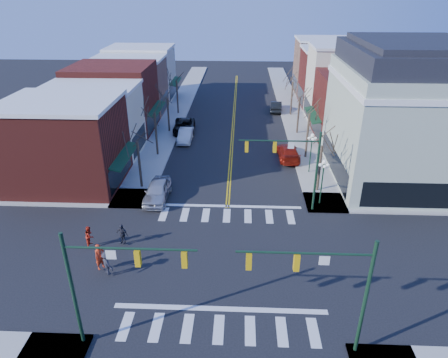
# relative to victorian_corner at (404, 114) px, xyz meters

# --- Properties ---
(ground) EXTENTS (160.00, 160.00, 0.00)m
(ground) POSITION_rel_victorian_corner_xyz_m (-16.50, -14.50, -6.66)
(ground) COLOR black
(ground) RESTS_ON ground
(sidewalk_left) EXTENTS (3.50, 70.00, 0.15)m
(sidewalk_left) POSITION_rel_victorian_corner_xyz_m (-25.25, 5.50, -6.58)
(sidewalk_left) COLOR #9E9B93
(sidewalk_left) RESTS_ON ground
(sidewalk_right) EXTENTS (3.50, 70.00, 0.15)m
(sidewalk_right) POSITION_rel_victorian_corner_xyz_m (-7.75, 5.50, -6.58)
(sidewalk_right) COLOR #9E9B93
(sidewalk_right) RESTS_ON ground
(bldg_left_brick_a) EXTENTS (10.00, 8.50, 8.00)m
(bldg_left_brick_a) POSITION_rel_victorian_corner_xyz_m (-32.00, -2.75, -2.66)
(bldg_left_brick_a) COLOR maroon
(bldg_left_brick_a) RESTS_ON ground
(bldg_left_stucco_a) EXTENTS (10.00, 7.00, 7.50)m
(bldg_left_stucco_a) POSITION_rel_victorian_corner_xyz_m (-32.00, 5.00, -2.91)
(bldg_left_stucco_a) COLOR beige
(bldg_left_stucco_a) RESTS_ON ground
(bldg_left_brick_b) EXTENTS (10.00, 9.00, 8.50)m
(bldg_left_brick_b) POSITION_rel_victorian_corner_xyz_m (-32.00, 13.00, -2.41)
(bldg_left_brick_b) COLOR maroon
(bldg_left_brick_b) RESTS_ON ground
(bldg_left_tan) EXTENTS (10.00, 7.50, 7.80)m
(bldg_left_tan) POSITION_rel_victorian_corner_xyz_m (-32.00, 21.25, -2.76)
(bldg_left_tan) COLOR #996D54
(bldg_left_tan) RESTS_ON ground
(bldg_left_stucco_b) EXTENTS (10.00, 8.00, 8.20)m
(bldg_left_stucco_b) POSITION_rel_victorian_corner_xyz_m (-32.00, 29.00, -2.56)
(bldg_left_stucco_b) COLOR beige
(bldg_left_stucco_b) RESTS_ON ground
(bldg_right_brick_a) EXTENTS (10.00, 8.50, 8.00)m
(bldg_right_brick_a) POSITION_rel_victorian_corner_xyz_m (-1.00, 11.25, -2.66)
(bldg_right_brick_a) COLOR maroon
(bldg_right_brick_a) RESTS_ON ground
(bldg_right_stucco) EXTENTS (10.00, 7.00, 10.00)m
(bldg_right_stucco) POSITION_rel_victorian_corner_xyz_m (-1.00, 19.00, -1.66)
(bldg_right_stucco) COLOR beige
(bldg_right_stucco) RESTS_ON ground
(bldg_right_brick_b) EXTENTS (10.00, 8.00, 8.50)m
(bldg_right_brick_b) POSITION_rel_victorian_corner_xyz_m (-1.00, 26.50, -2.41)
(bldg_right_brick_b) COLOR maroon
(bldg_right_brick_b) RESTS_ON ground
(bldg_right_tan) EXTENTS (10.00, 8.00, 9.00)m
(bldg_right_tan) POSITION_rel_victorian_corner_xyz_m (-1.00, 34.50, -2.16)
(bldg_right_tan) COLOR #996D54
(bldg_right_tan) RESTS_ON ground
(victorian_corner) EXTENTS (12.25, 14.25, 13.30)m
(victorian_corner) POSITION_rel_victorian_corner_xyz_m (0.00, 0.00, 0.00)
(victorian_corner) COLOR #A9B79E
(victorian_corner) RESTS_ON ground
(traffic_mast_near_left) EXTENTS (6.60, 0.28, 7.20)m
(traffic_mast_near_left) POSITION_rel_victorian_corner_xyz_m (-22.05, -21.90, -1.95)
(traffic_mast_near_left) COLOR #14331E
(traffic_mast_near_left) RESTS_ON ground
(traffic_mast_near_right) EXTENTS (6.60, 0.28, 7.20)m
(traffic_mast_near_right) POSITION_rel_victorian_corner_xyz_m (-10.95, -21.90, -1.95)
(traffic_mast_near_right) COLOR #14331E
(traffic_mast_near_right) RESTS_ON ground
(traffic_mast_far_right) EXTENTS (6.60, 0.28, 7.20)m
(traffic_mast_far_right) POSITION_rel_victorian_corner_xyz_m (-10.95, -7.10, -1.95)
(traffic_mast_far_right) COLOR #14331E
(traffic_mast_far_right) RESTS_ON ground
(lamppost_corner) EXTENTS (0.36, 0.36, 4.33)m
(lamppost_corner) POSITION_rel_victorian_corner_xyz_m (-8.30, -6.00, -3.70)
(lamppost_corner) COLOR #14331E
(lamppost_corner) RESTS_ON ground
(lamppost_midblock) EXTENTS (0.36, 0.36, 4.33)m
(lamppost_midblock) POSITION_rel_victorian_corner_xyz_m (-8.30, 0.50, -3.70)
(lamppost_midblock) COLOR #14331E
(lamppost_midblock) RESTS_ON ground
(tree_left_a) EXTENTS (0.24, 0.24, 4.76)m
(tree_left_a) POSITION_rel_victorian_corner_xyz_m (-24.90, -3.50, -4.28)
(tree_left_a) COLOR #382B21
(tree_left_a) RESTS_ON ground
(tree_left_b) EXTENTS (0.24, 0.24, 5.04)m
(tree_left_b) POSITION_rel_victorian_corner_xyz_m (-24.90, 4.50, -4.14)
(tree_left_b) COLOR #382B21
(tree_left_b) RESTS_ON ground
(tree_left_c) EXTENTS (0.24, 0.24, 4.55)m
(tree_left_c) POSITION_rel_victorian_corner_xyz_m (-24.90, 12.50, -4.38)
(tree_left_c) COLOR #382B21
(tree_left_c) RESTS_ON ground
(tree_left_d) EXTENTS (0.24, 0.24, 4.90)m
(tree_left_d) POSITION_rel_victorian_corner_xyz_m (-24.90, 20.50, -4.21)
(tree_left_d) COLOR #382B21
(tree_left_d) RESTS_ON ground
(tree_right_a) EXTENTS (0.24, 0.24, 4.62)m
(tree_right_a) POSITION_rel_victorian_corner_xyz_m (-8.10, -3.50, -4.35)
(tree_right_a) COLOR #382B21
(tree_right_a) RESTS_ON ground
(tree_right_b) EXTENTS (0.24, 0.24, 5.18)m
(tree_right_b) POSITION_rel_victorian_corner_xyz_m (-8.10, 4.50, -4.07)
(tree_right_b) COLOR #382B21
(tree_right_b) RESTS_ON ground
(tree_right_c) EXTENTS (0.24, 0.24, 4.83)m
(tree_right_c) POSITION_rel_victorian_corner_xyz_m (-8.10, 12.50, -4.24)
(tree_right_c) COLOR #382B21
(tree_right_c) RESTS_ON ground
(tree_right_d) EXTENTS (0.24, 0.24, 4.97)m
(tree_right_d) POSITION_rel_victorian_corner_xyz_m (-8.10, 20.50, -4.17)
(tree_right_d) COLOR #382B21
(tree_right_d) RESTS_ON ground
(car_left_near) EXTENTS (2.10, 5.09, 1.72)m
(car_left_near) POSITION_rel_victorian_corner_xyz_m (-22.90, -5.73, -5.80)
(car_left_near) COLOR #BAB9BE
(car_left_near) RESTS_ON ground
(car_left_mid) EXTENTS (1.61, 4.62, 1.52)m
(car_left_mid) POSITION_rel_victorian_corner_xyz_m (-22.29, 9.18, -5.90)
(car_left_mid) COLOR silver
(car_left_mid) RESTS_ON ground
(car_left_far) EXTENTS (3.05, 5.96, 1.61)m
(car_left_far) POSITION_rel_victorian_corner_xyz_m (-22.90, 12.53, -5.85)
(car_left_far) COLOR black
(car_left_far) RESTS_ON ground
(car_right_near) EXTENTS (2.38, 5.47, 1.57)m
(car_right_near) POSITION_rel_victorian_corner_xyz_m (-10.10, 4.17, -5.87)
(car_right_near) COLOR maroon
(car_right_near) RESTS_ON ground
(car_right_mid) EXTENTS (1.78, 4.21, 1.42)m
(car_right_mid) POSITION_rel_victorian_corner_xyz_m (-10.10, 4.77, -5.95)
(car_right_mid) COLOR #B8B7BC
(car_right_mid) RESTS_ON ground
(car_right_far) EXTENTS (2.04, 4.82, 1.55)m
(car_right_far) POSITION_rel_victorian_corner_xyz_m (-10.10, 22.53, -5.88)
(car_right_far) COLOR black
(car_right_far) RESTS_ON ground
(pedestrian_red_a) EXTENTS (0.80, 0.83, 1.92)m
(pedestrian_red_a) POSITION_rel_victorian_corner_xyz_m (-24.86, -15.78, -5.55)
(pedestrian_red_a) COLOR red
(pedestrian_red_a) RESTS_ON sidewalk_left
(pedestrian_red_b) EXTENTS (0.67, 0.83, 1.62)m
(pedestrian_red_b) POSITION_rel_victorian_corner_xyz_m (-26.50, -13.17, -5.70)
(pedestrian_red_b) COLOR #B12312
(pedestrian_red_b) RESTS_ON sidewalk_left
(pedestrian_dark_a) EXTENTS (1.03, 0.70, 1.62)m
(pedestrian_dark_a) POSITION_rel_victorian_corner_xyz_m (-24.17, -12.79, -5.70)
(pedestrian_dark_a) COLOR #22222A
(pedestrian_dark_a) RESTS_ON sidewalk_left
(pedestrian_dark_b) EXTENTS (1.28, 1.28, 1.78)m
(pedestrian_dark_b) POSITION_rel_victorian_corner_xyz_m (-24.18, -16.34, -5.62)
(pedestrian_dark_b) COLOR #22222A
(pedestrian_dark_b) RESTS_ON sidewalk_left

